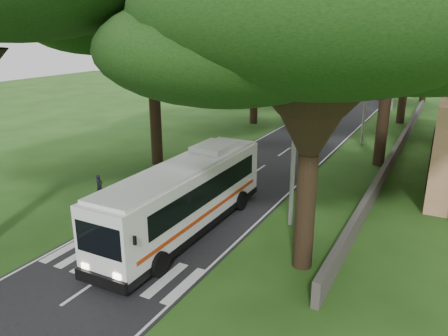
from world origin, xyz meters
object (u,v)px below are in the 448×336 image
at_px(pole_near, 294,153).
at_px(pole_mid, 366,100).
at_px(pole_far, 395,79).
at_px(distant_car_c, 383,94).
at_px(coach_bus, 185,196).
at_px(distant_car_b, 344,92).
at_px(distant_car_a, 315,113).
at_px(pedestrian, 99,187).

height_order(pole_near, pole_mid, same).
distance_m(pole_far, distant_car_c, 10.34).
distance_m(coach_bus, distant_car_b, 52.61).
xyz_separation_m(pole_near, distant_car_c, (-2.50, 49.42, -3.43)).
bearing_deg(coach_bus, pole_far, 83.66).
height_order(pole_mid, distant_car_c, pole_mid).
xyz_separation_m(pole_mid, distant_car_a, (-7.38, 9.68, -3.43)).
xyz_separation_m(pole_far, distant_car_a, (-7.38, -10.32, -3.43)).
relative_size(pole_mid, pole_far, 1.00).
xyz_separation_m(distant_car_b, pedestrian, (-3.77, -50.97, 0.04)).
xyz_separation_m(pole_far, distant_car_b, (-8.50, 9.00, -3.43)).
bearing_deg(pedestrian, pole_near, -90.31).
relative_size(pole_near, coach_bus, 0.62).
bearing_deg(distant_car_a, coach_bus, 76.25).
distance_m(distant_car_b, pedestrian, 51.11).
distance_m(pole_far, coach_bus, 43.76).
height_order(pole_near, coach_bus, pole_near).
bearing_deg(pedestrian, pole_far, -25.74).
xyz_separation_m(coach_bus, distant_car_c, (2.20, 52.88, -1.31)).
relative_size(coach_bus, pedestrian, 8.23).
bearing_deg(coach_bus, pole_near, 36.15).
bearing_deg(coach_bus, pole_mid, 78.50).
distance_m(coach_bus, pedestrian, 7.81).
height_order(coach_bus, distant_car_a, coach_bus).
bearing_deg(pole_far, coach_bus, -96.17).
relative_size(distant_car_c, pedestrian, 3.13).
relative_size(pole_far, distant_car_c, 1.62).
bearing_deg(pole_mid, distant_car_a, 127.32).
relative_size(pole_near, distant_car_b, 1.84).
xyz_separation_m(distant_car_b, distant_car_c, (6.00, 0.42, -0.00)).
height_order(pole_far, distant_car_c, pole_far).
bearing_deg(distant_car_c, coach_bus, 67.65).
bearing_deg(distant_car_c, pedestrian, 59.27).
distance_m(distant_car_a, distant_car_b, 19.35).
bearing_deg(pole_near, coach_bus, -143.68).
xyz_separation_m(distant_car_a, pedestrian, (-4.88, -31.66, 0.04)).
bearing_deg(distant_car_b, pole_mid, -66.73).
bearing_deg(distant_car_a, pedestrian, 62.85).
bearing_deg(distant_car_b, distant_car_c, 10.97).
distance_m(pole_far, pedestrian, 43.86).
bearing_deg(coach_bus, pedestrian, 168.75).
xyz_separation_m(pole_near, pole_mid, (0.00, 20.00, 0.00)).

